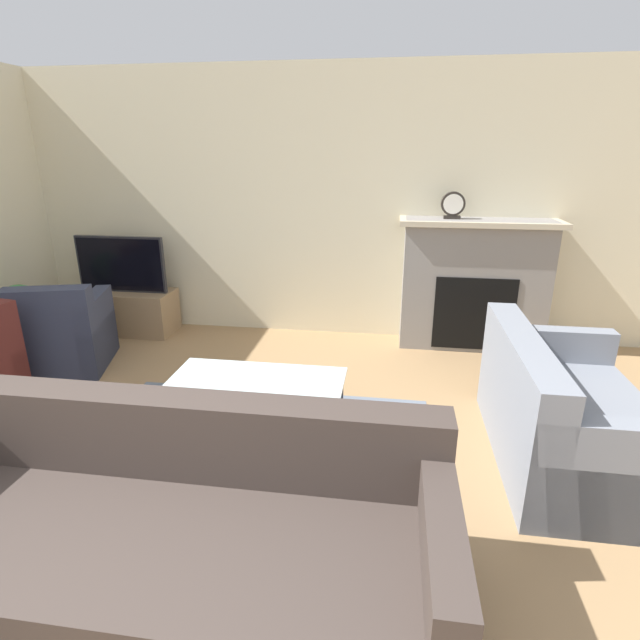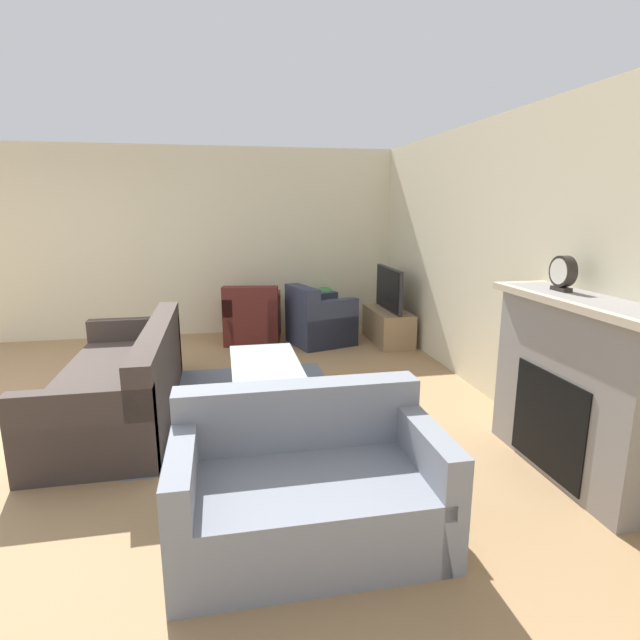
# 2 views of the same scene
# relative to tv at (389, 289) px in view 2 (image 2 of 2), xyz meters

# --- Properties ---
(ground_plane) EXTENTS (20.00, 20.00, 0.00)m
(ground_plane) POSITION_rel_tv_xyz_m (1.83, -4.16, -0.75)
(ground_plane) COLOR #9E7A51
(wall_back) EXTENTS (8.65, 0.06, 2.70)m
(wall_back) POSITION_rel_tv_xyz_m (1.83, 0.34, 0.60)
(wall_back) COLOR beige
(wall_back) RESTS_ON ground_plane
(wall_left) EXTENTS (0.06, 7.47, 2.70)m
(wall_left) POSITION_rel_tv_xyz_m (-1.02, -1.92, 0.60)
(wall_left) COLOR beige
(wall_left) RESTS_ON ground_plane
(area_rug) EXTENTS (2.38, 1.83, 0.00)m
(area_rug) POSITION_rel_tv_xyz_m (1.97, -2.09, -0.75)
(area_rug) COLOR slate
(area_rug) RESTS_ON ground_plane
(fireplace) EXTENTS (1.50, 0.44, 1.28)m
(fireplace) POSITION_rel_tv_xyz_m (3.64, 0.12, -0.09)
(fireplace) COLOR gray
(fireplace) RESTS_ON ground_plane
(tv_stand) EXTENTS (1.02, 0.46, 0.46)m
(tv_stand) POSITION_rel_tv_xyz_m (0.00, 0.00, -0.52)
(tv_stand) COLOR #997A56
(tv_stand) RESTS_ON ground_plane
(tv) EXTENTS (0.96, 0.06, 0.59)m
(tv) POSITION_rel_tv_xyz_m (0.00, 0.00, 0.00)
(tv) COLOR #232328
(tv) RESTS_ON tv_stand
(couch_sectional) EXTENTS (2.38, 0.96, 0.82)m
(couch_sectional) POSITION_rel_tv_xyz_m (1.95, -3.18, -0.47)
(couch_sectional) COLOR #3D332D
(couch_sectional) RESTS_ON ground_plane
(couch_loveseat) EXTENTS (0.91, 1.49, 0.82)m
(couch_loveseat) POSITION_rel_tv_xyz_m (3.97, -1.83, -0.46)
(couch_loveseat) COLOR gray
(couch_loveseat) RESTS_ON ground_plane
(armchair_by_window) EXTENTS (0.93, 0.87, 0.82)m
(armchair_by_window) POSITION_rel_tv_xyz_m (-0.41, -1.85, -0.45)
(armchair_by_window) COLOR #5B231E
(armchair_by_window) RESTS_ON ground_plane
(armchair_accent) EXTENTS (0.90, 0.95, 0.82)m
(armchair_accent) POSITION_rel_tv_xyz_m (-0.07, -0.97, -0.45)
(armchair_accent) COLOR #33384C
(armchair_accent) RESTS_ON ground_plane
(coffee_table) EXTENTS (1.18, 0.63, 0.44)m
(coffee_table) POSITION_rel_tv_xyz_m (1.97, -1.89, -0.35)
(coffee_table) COLOR #333338
(coffee_table) RESTS_ON ground_plane
(potted_plant) EXTENTS (0.40, 0.40, 0.71)m
(potted_plant) POSITION_rel_tv_xyz_m (-0.62, -0.79, -0.32)
(potted_plant) COLOR beige
(potted_plant) RESTS_ON ground_plane
(mantel_clock) EXTENTS (0.22, 0.07, 0.25)m
(mantel_clock) POSITION_rel_tv_xyz_m (3.38, 0.12, 0.66)
(mantel_clock) COLOR #28231E
(mantel_clock) RESTS_ON fireplace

